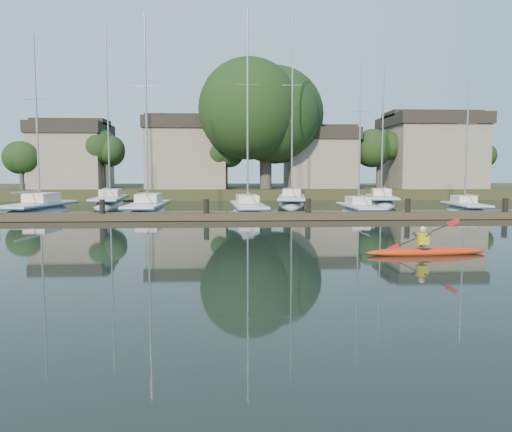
{
  "coord_description": "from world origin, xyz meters",
  "views": [
    {
      "loc": [
        -1.62,
        -15.17,
        2.89
      ],
      "look_at": [
        -0.66,
        3.15,
        1.2
      ],
      "focal_mm": 35.0,
      "sensor_mm": 36.0,
      "label": 1
    }
  ],
  "objects_px": {
    "sailboat_3": "(359,216)",
    "sailboat_1": "(148,215)",
    "kayak": "(426,250)",
    "sailboat_2": "(248,215)",
    "sailboat_4": "(465,214)",
    "sailboat_7": "(381,206)",
    "sailboat_6": "(292,206)",
    "dock": "(257,216)",
    "sailboat_5": "(110,207)",
    "sailboat_0": "(39,216)"
  },
  "relations": [
    {
      "from": "sailboat_3",
      "to": "sailboat_1",
      "type": "bearing_deg",
      "value": 174.06
    },
    {
      "from": "sailboat_0",
      "to": "sailboat_1",
      "type": "distance_m",
      "value": 7.25
    },
    {
      "from": "dock",
      "to": "sailboat_1",
      "type": "height_order",
      "value": "sailboat_1"
    },
    {
      "from": "kayak",
      "to": "sailboat_7",
      "type": "bearing_deg",
      "value": 72.5
    },
    {
      "from": "sailboat_4",
      "to": "sailboat_7",
      "type": "relative_size",
      "value": 0.77
    },
    {
      "from": "sailboat_3",
      "to": "sailboat_5",
      "type": "bearing_deg",
      "value": 152.73
    },
    {
      "from": "sailboat_2",
      "to": "kayak",
      "type": "bearing_deg",
      "value": -76.09
    },
    {
      "from": "dock",
      "to": "sailboat_2",
      "type": "relative_size",
      "value": 2.3
    },
    {
      "from": "sailboat_1",
      "to": "sailboat_7",
      "type": "xyz_separation_m",
      "value": [
        18.65,
        7.99,
        -0.01
      ]
    },
    {
      "from": "sailboat_3",
      "to": "sailboat_6",
      "type": "distance_m",
      "value": 9.91
    },
    {
      "from": "sailboat_5",
      "to": "sailboat_3",
      "type": "bearing_deg",
      "value": -30.71
    },
    {
      "from": "kayak",
      "to": "sailboat_4",
      "type": "xyz_separation_m",
      "value": [
        9.93,
        17.71,
        -0.34
      ]
    },
    {
      "from": "sailboat_2",
      "to": "sailboat_5",
      "type": "height_order",
      "value": "sailboat_5"
    },
    {
      "from": "sailboat_0",
      "to": "sailboat_1",
      "type": "height_order",
      "value": "sailboat_1"
    },
    {
      "from": "kayak",
      "to": "sailboat_7",
      "type": "distance_m",
      "value": 26.41
    },
    {
      "from": "sailboat_1",
      "to": "sailboat_5",
      "type": "distance_m",
      "value": 9.14
    },
    {
      "from": "sailboat_1",
      "to": "sailboat_0",
      "type": "bearing_deg",
      "value": -177.8
    },
    {
      "from": "kayak",
      "to": "sailboat_2",
      "type": "xyz_separation_m",
      "value": [
        -5.47,
        17.26,
        -0.35
      ]
    },
    {
      "from": "kayak",
      "to": "sailboat_2",
      "type": "bearing_deg",
      "value": 103.95
    },
    {
      "from": "sailboat_1",
      "to": "sailboat_6",
      "type": "bearing_deg",
      "value": 37.95
    },
    {
      "from": "sailboat_3",
      "to": "kayak",
      "type": "bearing_deg",
      "value": -98.19
    },
    {
      "from": "sailboat_3",
      "to": "sailboat_5",
      "type": "distance_m",
      "value": 20.89
    },
    {
      "from": "sailboat_1",
      "to": "sailboat_3",
      "type": "height_order",
      "value": "sailboat_1"
    },
    {
      "from": "sailboat_1",
      "to": "sailboat_2",
      "type": "xyz_separation_m",
      "value": [
        6.85,
        -0.39,
        0.02
      ]
    },
    {
      "from": "dock",
      "to": "sailboat_7",
      "type": "xyz_separation_m",
      "value": [
        11.42,
        13.04,
        -0.41
      ]
    },
    {
      "from": "dock",
      "to": "sailboat_1",
      "type": "xyz_separation_m",
      "value": [
        -7.23,
        5.06,
        -0.4
      ]
    },
    {
      "from": "sailboat_2",
      "to": "sailboat_1",
      "type": "bearing_deg",
      "value": 173.05
    },
    {
      "from": "sailboat_3",
      "to": "sailboat_6",
      "type": "height_order",
      "value": "sailboat_6"
    },
    {
      "from": "sailboat_7",
      "to": "sailboat_3",
      "type": "bearing_deg",
      "value": -104.19
    },
    {
      "from": "sailboat_2",
      "to": "sailboat_5",
      "type": "xyz_separation_m",
      "value": [
        -11.29,
        8.38,
        -0.02
      ]
    },
    {
      "from": "sailboat_3",
      "to": "sailboat_7",
      "type": "relative_size",
      "value": 0.84
    },
    {
      "from": "sailboat_2",
      "to": "sailboat_4",
      "type": "xyz_separation_m",
      "value": [
        15.39,
        0.45,
        0.01
      ]
    },
    {
      "from": "sailboat_0",
      "to": "sailboat_7",
      "type": "relative_size",
      "value": 0.95
    },
    {
      "from": "kayak",
      "to": "sailboat_6",
      "type": "bearing_deg",
      "value": 89.54
    },
    {
      "from": "dock",
      "to": "sailboat_4",
      "type": "bearing_deg",
      "value": 18.82
    },
    {
      "from": "sailboat_1",
      "to": "sailboat_3",
      "type": "bearing_deg",
      "value": -3.47
    },
    {
      "from": "dock",
      "to": "sailboat_3",
      "type": "distance_m",
      "value": 8.09
    },
    {
      "from": "sailboat_4",
      "to": "sailboat_7",
      "type": "bearing_deg",
      "value": 118.91
    },
    {
      "from": "sailboat_5",
      "to": "sailboat_1",
      "type": "bearing_deg",
      "value": -65.61
    },
    {
      "from": "kayak",
      "to": "sailboat_0",
      "type": "distance_m",
      "value": 26.27
    },
    {
      "from": "dock",
      "to": "sailboat_2",
      "type": "xyz_separation_m",
      "value": [
        -0.38,
        4.66,
        -0.39
      ]
    },
    {
      "from": "sailboat_3",
      "to": "sailboat_4",
      "type": "relative_size",
      "value": 1.1
    },
    {
      "from": "sailboat_0",
      "to": "sailboat_7",
      "type": "distance_m",
      "value": 27.14
    },
    {
      "from": "sailboat_1",
      "to": "kayak",
      "type": "bearing_deg",
      "value": -53.85
    },
    {
      "from": "sailboat_5",
      "to": "sailboat_7",
      "type": "xyz_separation_m",
      "value": [
        23.09,
        -0.0,
        -0.01
      ]
    },
    {
      "from": "sailboat_5",
      "to": "sailboat_4",
      "type": "bearing_deg",
      "value": -21.22
    },
    {
      "from": "sailboat_1",
      "to": "sailboat_4",
      "type": "distance_m",
      "value": 22.24
    },
    {
      "from": "dock",
      "to": "sailboat_7",
      "type": "bearing_deg",
      "value": 48.8
    },
    {
      "from": "sailboat_4",
      "to": "sailboat_7",
      "type": "height_order",
      "value": "sailboat_7"
    },
    {
      "from": "sailboat_5",
      "to": "sailboat_7",
      "type": "relative_size",
      "value": 1.14
    }
  ]
}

